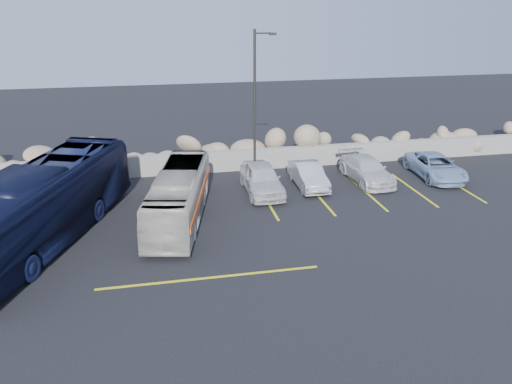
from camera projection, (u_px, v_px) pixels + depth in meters
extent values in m
plane|color=black|center=(239.00, 278.00, 17.88)|extent=(90.00, 90.00, 0.00)
cube|color=gray|center=(204.00, 162.00, 28.63)|extent=(60.00, 0.40, 1.20)
cube|color=yellow|center=(163.00, 208.00, 23.81)|extent=(0.12, 5.00, 0.01)
cube|color=yellow|center=(267.00, 200.00, 24.76)|extent=(0.12, 5.00, 0.01)
cube|color=yellow|center=(319.00, 196.00, 25.26)|extent=(0.12, 5.00, 0.01)
cube|color=yellow|center=(367.00, 193.00, 25.74)|extent=(0.12, 5.00, 0.01)
cube|color=yellow|center=(413.00, 189.00, 26.22)|extent=(0.12, 5.00, 0.01)
cube|color=yellow|center=(458.00, 186.00, 26.71)|extent=(0.12, 5.00, 0.01)
cube|color=yellow|center=(210.00, 278.00, 17.87)|extent=(8.00, 0.12, 0.01)
cylinder|color=#302D2A|center=(255.00, 111.00, 25.58)|extent=(0.14, 0.14, 8.00)
cylinder|color=#302D2A|center=(264.00, 33.00, 24.30)|extent=(0.90, 0.08, 0.08)
cube|color=#302D2A|center=(273.00, 34.00, 24.40)|extent=(0.35, 0.18, 0.12)
imported|color=beige|center=(179.00, 195.00, 22.30)|extent=(3.56, 8.42, 2.28)
imported|color=black|center=(41.00, 205.00, 20.09)|extent=(6.55, 11.69, 3.20)
imported|color=silver|center=(262.00, 178.00, 25.55)|extent=(1.81, 4.46, 1.52)
imported|color=#BBBAC0|center=(308.00, 175.00, 26.39)|extent=(1.38, 3.86, 1.27)
imported|color=silver|center=(367.00, 170.00, 27.23)|extent=(2.02, 4.50, 1.28)
imported|color=#8EA8CA|center=(436.00, 166.00, 27.81)|extent=(2.39, 4.66, 1.26)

